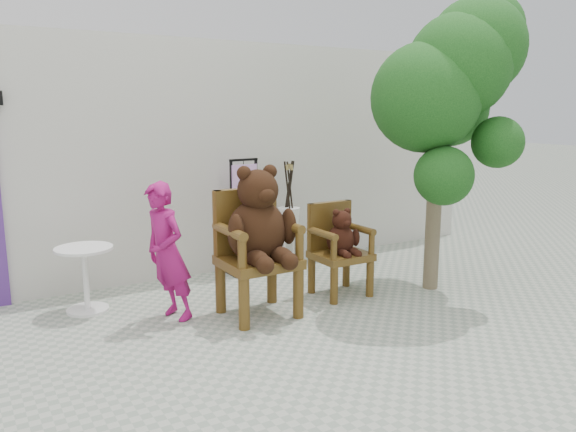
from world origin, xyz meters
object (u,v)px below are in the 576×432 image
(cafe_table, at_px, (85,271))
(display_stand, at_px, (245,230))
(stool_bucket, at_px, (289,220))
(tree, at_px, (449,81))
(person, at_px, (168,252))
(chair_big, at_px, (257,231))
(chair_small, at_px, (339,242))

(cafe_table, relative_size, display_stand, 0.47)
(display_stand, height_order, stool_bucket, display_stand)
(display_stand, distance_m, tree, 3.11)
(person, distance_m, stool_bucket, 2.41)
(chair_big, height_order, chair_small, chair_big)
(chair_small, height_order, stool_bucket, stool_bucket)
(stool_bucket, xyz_separation_m, tree, (0.97, -1.87, 1.80))
(chair_big, relative_size, cafe_table, 2.24)
(chair_big, xyz_separation_m, person, (-0.86, 0.31, -0.18))
(chair_big, relative_size, person, 1.10)
(person, xyz_separation_m, stool_bucket, (2.11, 1.16, -0.08))
(chair_big, relative_size, chair_small, 1.48)
(person, relative_size, tree, 0.42)
(stool_bucket, bearing_deg, person, -151.26)
(chair_small, height_order, tree, tree)
(chair_small, height_order, cafe_table, chair_small)
(chair_big, distance_m, stool_bucket, 1.94)
(display_stand, bearing_deg, cafe_table, -169.79)
(chair_small, height_order, person, person)
(chair_small, distance_m, person, 2.00)
(chair_big, relative_size, display_stand, 1.04)
(chair_big, distance_m, display_stand, 1.60)
(chair_big, xyz_separation_m, cafe_table, (-1.53, 1.02, -0.46))
(chair_big, bearing_deg, chair_small, 6.34)
(person, xyz_separation_m, display_stand, (1.43, 1.15, -0.13))
(chair_small, distance_m, tree, 2.19)
(chair_small, xyz_separation_m, person, (-1.99, 0.18, 0.09))
(chair_big, xyz_separation_m, display_stand, (0.57, 1.46, -0.31))
(stool_bucket, height_order, tree, tree)
(stool_bucket, bearing_deg, chair_big, -130.52)
(display_stand, bearing_deg, stool_bucket, -1.03)
(display_stand, xyz_separation_m, tree, (1.65, -1.87, 1.86))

